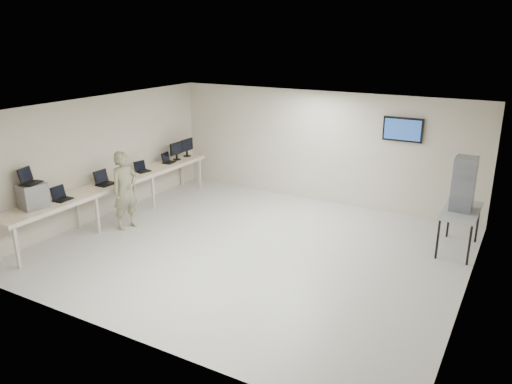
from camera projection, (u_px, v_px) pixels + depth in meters
The scene contains 13 objects.
room at pixel (254, 181), 9.63m from camera, with size 8.01×7.01×2.81m.
workbench at pixel (116, 184), 11.46m from camera, with size 0.76×6.00×0.90m.
equipment_box at pixel (33, 196), 9.64m from camera, with size 0.41×0.47×0.49m, color slate.
laptop_on_box at pixel (28, 179), 9.57m from camera, with size 0.41×0.45×0.30m.
laptop_0 at pixel (61, 196), 10.16m from camera, with size 0.30×0.37×0.28m.
laptop_1 at pixel (104, 181), 11.18m from camera, with size 0.33×0.40×0.31m.
laptop_2 at pixel (142, 169), 12.19m from camera, with size 0.34×0.38×0.26m.
laptop_3 at pixel (168, 160), 13.02m from camera, with size 0.30×0.35×0.26m.
monitor_near at pixel (176, 149), 13.23m from camera, with size 0.21×0.47×0.47m.
monitor_far at pixel (187, 146), 13.60m from camera, with size 0.21×0.48×0.48m.
soldier at pixel (125, 190), 10.88m from camera, with size 0.63×0.42×1.74m, color #575A44.
side_table at pixel (461, 213), 9.76m from camera, with size 0.66×1.42×0.85m.
storage_bins at pixel (464, 184), 9.58m from camera, with size 0.40×0.44×1.06m.
Camera 1 is at (4.62, -7.95, 4.19)m, focal length 35.00 mm.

